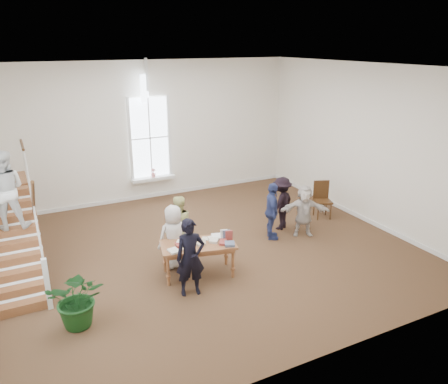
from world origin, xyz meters
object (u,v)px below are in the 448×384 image
woman_cluster_a (272,211)px  side_chair (322,197)px  woman_cluster_b (281,203)px  woman_cluster_c (304,211)px  person_yellow (178,226)px  police_officer (190,257)px  elderly_woman (174,237)px  floor_plant (78,298)px  library_table (199,247)px

woman_cluster_a → side_chair: 2.30m
woman_cluster_b → woman_cluster_c: size_ratio=1.06×
person_yellow → woman_cluster_c: size_ratio=1.09×
side_chair → police_officer: bearing=-138.0°
woman_cluster_a → side_chair: bearing=-49.0°
elderly_woman → floor_plant: size_ratio=1.33×
elderly_woman → person_yellow: 0.58m
person_yellow → side_chair: size_ratio=1.40×
woman_cluster_b → floor_plant: woman_cluster_b is taller
woman_cluster_a → library_table: bearing=134.2°
elderly_woman → woman_cluster_a: size_ratio=0.98×
person_yellow → woman_cluster_b: bearing=178.9°
police_officer → woman_cluster_b: 4.09m
library_table → woman_cluster_a: 2.66m
police_officer → elderly_woman: police_officer is taller
woman_cluster_b → person_yellow: bearing=-22.6°
person_yellow → floor_plant: (-2.67, -1.84, -0.20)m
person_yellow → woman_cluster_a: (2.57, -0.20, 0.01)m
woman_cluster_b → woman_cluster_c: (0.30, -0.65, -0.04)m
woman_cluster_a → woman_cluster_c: 0.92m
person_yellow → side_chair: 4.79m
woman_cluster_c → woman_cluster_a: bearing=-166.8°
woman_cluster_b → side_chair: bearing=160.2°
woman_cluster_c → side_chair: 1.56m
woman_cluster_c → floor_plant: bearing=-141.1°
side_chair → woman_cluster_a: bearing=-144.5°
woman_cluster_b → side_chair: 1.62m
person_yellow → woman_cluster_b: size_ratio=1.02×
woman_cluster_b → elderly_woman: bearing=-14.9°
library_table → elderly_woman: elderly_woman is taller
woman_cluster_b → library_table: bearing=-3.6°
woman_cluster_c → side_chair: bearing=59.1°
elderly_woman → woman_cluster_c: 3.77m
person_yellow → side_chair: (4.76, 0.45, -0.15)m
elderly_woman → person_yellow: (0.30, 0.50, 0.01)m
elderly_woman → side_chair: size_ratio=1.38×
police_officer → woman_cluster_a: 3.35m
floor_plant → side_chair: 7.78m
police_officer → elderly_woman: bearing=94.8°
elderly_woman → floor_plant: bearing=28.7°
woman_cluster_a → woman_cluster_c: woman_cluster_a is taller
library_table → woman_cluster_a: woman_cluster_a is taller
library_table → woman_cluster_b: 3.39m
police_officer → person_yellow: bearing=86.5°
police_officer → library_table: bearing=63.8°
woman_cluster_b → side_chair: size_ratio=1.37×
elderly_woman → woman_cluster_b: 3.55m
police_officer → woman_cluster_a: size_ratio=1.07×
police_officer → side_chair: (5.16, 2.20, -0.21)m
side_chair → woman_cluster_b: bearing=-153.7°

